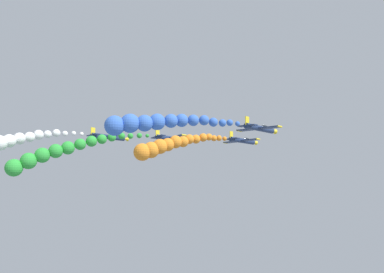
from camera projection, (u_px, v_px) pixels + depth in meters
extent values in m
cylinder|color=navy|center=(242.00, 141.00, 91.70)|extent=(1.11, 9.00, 1.11)
cone|color=yellow|center=(255.00, 143.00, 95.38)|extent=(1.05, 1.20, 1.05)
cube|color=navy|center=(241.00, 141.00, 91.39)|extent=(9.20, 1.90, 0.23)
cylinder|color=yellow|center=(226.00, 143.00, 94.51)|extent=(0.36, 1.40, 0.36)
cylinder|color=yellow|center=(258.00, 139.00, 88.28)|extent=(0.36, 1.40, 0.36)
cube|color=navy|center=(232.00, 139.00, 88.81)|extent=(3.80, 1.20, 0.20)
cube|color=yellow|center=(231.00, 135.00, 88.87)|extent=(0.15, 1.10, 1.60)
ellipsoid|color=black|center=(247.00, 139.00, 93.07)|extent=(0.80, 2.20, 0.70)
sphere|color=orange|center=(225.00, 139.00, 86.88)|extent=(0.99, 0.99, 0.99)
sphere|color=orange|center=(219.00, 138.00, 85.87)|extent=(1.25, 1.25, 1.25)
sphere|color=orange|center=(214.00, 138.00, 84.74)|extent=(1.32, 1.32, 1.32)
sphere|color=orange|center=(209.00, 137.00, 83.59)|extent=(1.50, 1.50, 1.50)
sphere|color=orange|center=(203.00, 137.00, 82.54)|extent=(1.77, 1.77, 1.77)
sphere|color=orange|center=(196.00, 139.00, 81.68)|extent=(1.86, 1.86, 1.86)
sphere|color=orange|center=(189.00, 139.00, 80.74)|extent=(2.00, 2.00, 2.00)
sphere|color=orange|center=(183.00, 142.00, 79.61)|extent=(2.26, 2.26, 2.26)
sphere|color=orange|center=(175.00, 142.00, 78.79)|extent=(2.61, 2.61, 2.61)
sphere|color=orange|center=(168.00, 145.00, 77.88)|extent=(2.63, 2.63, 2.63)
sphere|color=orange|center=(160.00, 146.00, 76.98)|extent=(2.98, 2.98, 2.98)
sphere|color=orange|center=(151.00, 150.00, 76.21)|extent=(3.19, 3.19, 3.19)
sphere|color=orange|center=(142.00, 152.00, 75.45)|extent=(3.37, 3.37, 3.37)
cylinder|color=navy|center=(171.00, 139.00, 91.86)|extent=(1.20, 9.00, 1.20)
cone|color=yellow|center=(186.00, 141.00, 95.55)|extent=(1.14, 1.20, 1.14)
cube|color=navy|center=(170.00, 139.00, 91.56)|extent=(9.17, 1.90, 1.08)
cylinder|color=yellow|center=(157.00, 142.00, 94.60)|extent=(0.39, 1.40, 0.39)
cylinder|color=yellow|center=(184.00, 135.00, 88.51)|extent=(0.39, 1.40, 0.39)
cube|color=navy|center=(158.00, 137.00, 88.99)|extent=(3.80, 1.20, 0.55)
cube|color=yellow|center=(158.00, 133.00, 89.10)|extent=(0.30, 1.10, 1.61)
ellipsoid|color=black|center=(176.00, 137.00, 93.27)|extent=(0.86, 2.20, 0.77)
sphere|color=green|center=(147.00, 136.00, 86.72)|extent=(0.84, 0.84, 0.84)
sphere|color=green|center=(139.00, 136.00, 85.21)|extent=(1.15, 1.15, 1.15)
sphere|color=green|center=(130.00, 136.00, 83.81)|extent=(1.23, 1.23, 1.23)
sphere|color=green|center=(122.00, 136.00, 82.32)|extent=(1.41, 1.41, 1.41)
sphere|color=green|center=(112.00, 137.00, 81.00)|extent=(1.74, 1.74, 1.74)
sphere|color=green|center=(102.00, 139.00, 79.57)|extent=(1.95, 1.95, 1.95)
sphere|color=green|center=(91.00, 141.00, 78.21)|extent=(2.21, 2.21, 2.21)
sphere|color=green|center=(80.00, 144.00, 76.91)|extent=(2.25, 2.25, 2.25)
sphere|color=green|center=(68.00, 148.00, 75.74)|extent=(2.58, 2.58, 2.58)
sphere|color=green|center=(56.00, 151.00, 74.49)|extent=(2.69, 2.69, 2.69)
sphere|color=green|center=(42.00, 155.00, 73.41)|extent=(2.85, 2.85, 2.85)
sphere|color=green|center=(29.00, 161.00, 72.25)|extent=(3.03, 3.03, 3.03)
sphere|color=green|center=(14.00, 168.00, 71.19)|extent=(3.20, 3.20, 3.20)
cylinder|color=navy|center=(260.00, 128.00, 76.08)|extent=(1.12, 9.00, 1.12)
cone|color=yellow|center=(274.00, 131.00, 79.76)|extent=(1.07, 1.20, 1.07)
cube|color=navy|center=(258.00, 129.00, 75.78)|extent=(9.20, 1.90, 0.37)
cylinder|color=yellow|center=(239.00, 131.00, 78.91)|extent=(0.37, 1.40, 0.37)
cylinder|color=yellow|center=(279.00, 126.00, 72.65)|extent=(0.37, 1.40, 0.37)
cube|color=navy|center=(247.00, 126.00, 73.20)|extent=(3.80, 1.20, 0.26)
cube|color=yellow|center=(247.00, 121.00, 73.24)|extent=(0.17, 1.10, 1.60)
ellipsoid|color=black|center=(265.00, 127.00, 77.44)|extent=(0.81, 2.20, 0.72)
sphere|color=blue|center=(238.00, 124.00, 71.07)|extent=(0.90, 0.90, 0.90)
sphere|color=blue|center=(230.00, 123.00, 69.79)|extent=(1.18, 1.18, 1.18)
sphere|color=blue|center=(222.00, 123.00, 68.34)|extent=(1.32, 1.32, 1.32)
sphere|color=blue|center=(213.00, 122.00, 67.16)|extent=(1.57, 1.57, 1.57)
sphere|color=blue|center=(204.00, 120.00, 65.97)|extent=(1.73, 1.73, 1.73)
sphere|color=blue|center=(193.00, 120.00, 64.91)|extent=(1.91, 1.91, 1.91)
sphere|color=blue|center=(182.00, 120.00, 63.93)|extent=(2.16, 2.16, 2.16)
sphere|color=blue|center=(171.00, 121.00, 62.75)|extent=(2.24, 2.24, 2.24)
sphere|color=blue|center=(157.00, 122.00, 61.97)|extent=(2.62, 2.62, 2.62)
sphere|color=blue|center=(145.00, 123.00, 60.93)|extent=(2.61, 2.61, 2.61)
sphere|color=blue|center=(130.00, 123.00, 60.19)|extent=(2.96, 2.96, 2.96)
sphere|color=blue|center=(115.00, 126.00, 59.48)|extent=(3.10, 3.10, 3.10)
cylinder|color=navy|center=(108.00, 137.00, 92.11)|extent=(1.14, 9.00, 1.14)
cone|color=yellow|center=(126.00, 139.00, 95.79)|extent=(1.08, 1.20, 1.08)
cube|color=navy|center=(107.00, 137.00, 91.80)|extent=(9.20, 1.90, 0.50)
cylinder|color=yellow|center=(96.00, 140.00, 94.89)|extent=(0.37, 1.40, 0.37)
cylinder|color=yellow|center=(119.00, 135.00, 88.71)|extent=(0.37, 1.40, 0.37)
cube|color=navy|center=(93.00, 135.00, 89.22)|extent=(3.80, 1.20, 0.31)
cube|color=yellow|center=(93.00, 131.00, 89.30)|extent=(0.20, 1.10, 1.60)
ellipsoid|color=black|center=(114.00, 136.00, 93.48)|extent=(0.82, 2.20, 0.73)
sphere|color=white|center=(82.00, 134.00, 86.96)|extent=(0.89, 0.89, 0.89)
sphere|color=white|center=(74.00, 133.00, 85.36)|extent=(1.02, 1.02, 1.02)
sphere|color=white|center=(65.00, 134.00, 83.85)|extent=(1.20, 1.20, 1.20)
sphere|color=white|center=(56.00, 133.00, 82.25)|extent=(1.65, 1.65, 1.65)
sphere|color=white|center=(48.00, 134.00, 80.53)|extent=(1.60, 1.60, 1.60)
sphere|color=white|center=(39.00, 135.00, 78.82)|extent=(2.03, 2.03, 2.03)
sphere|color=white|center=(30.00, 137.00, 76.86)|extent=(2.03, 2.03, 2.03)
sphere|color=white|center=(19.00, 139.00, 75.19)|extent=(2.28, 2.28, 2.28)
sphere|color=white|center=(9.00, 141.00, 73.32)|extent=(2.49, 2.49, 2.49)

